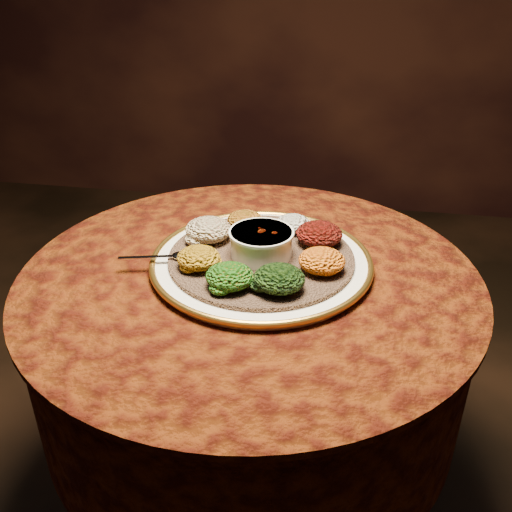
# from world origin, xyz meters

# --- Properties ---
(table) EXTENTS (0.96, 0.96, 0.73)m
(table) POSITION_xyz_m (0.00, 0.00, 0.55)
(table) COLOR black
(table) RESTS_ON ground
(platter) EXTENTS (0.56, 0.56, 0.02)m
(platter) POSITION_xyz_m (0.02, 0.03, 0.75)
(platter) COLOR white
(platter) RESTS_ON table
(injera) EXTENTS (0.44, 0.44, 0.01)m
(injera) POSITION_xyz_m (0.02, 0.03, 0.76)
(injera) COLOR brown
(injera) RESTS_ON platter
(stew_bowl) EXTENTS (0.14, 0.14, 0.06)m
(stew_bowl) POSITION_xyz_m (0.02, 0.03, 0.79)
(stew_bowl) COLOR white
(stew_bowl) RESTS_ON injera
(spoon) EXTENTS (0.15, 0.05, 0.01)m
(spoon) POSITION_xyz_m (-0.15, -0.01, 0.77)
(spoon) COLOR silver
(spoon) RESTS_ON injera
(portion_ayib) EXTENTS (0.08, 0.07, 0.04)m
(portion_ayib) POSITION_xyz_m (0.07, 0.15, 0.78)
(portion_ayib) COLOR beige
(portion_ayib) RESTS_ON injera
(portion_kitfo) EXTENTS (0.10, 0.10, 0.05)m
(portion_kitfo) POSITION_xyz_m (0.14, 0.10, 0.79)
(portion_kitfo) COLOR black
(portion_kitfo) RESTS_ON injera
(portion_tikil) EXTENTS (0.09, 0.09, 0.05)m
(portion_tikil) POSITION_xyz_m (0.15, -0.01, 0.78)
(portion_tikil) COLOR #B8890F
(portion_tikil) RESTS_ON injera
(portion_gomen) EXTENTS (0.10, 0.09, 0.05)m
(portion_gomen) POSITION_xyz_m (0.08, -0.10, 0.79)
(portion_gomen) COLOR black
(portion_gomen) RESTS_ON injera
(portion_mixveg) EXTENTS (0.09, 0.09, 0.04)m
(portion_mixveg) POSITION_xyz_m (-0.02, -0.10, 0.78)
(portion_mixveg) COLOR #993B09
(portion_mixveg) RESTS_ON injera
(portion_kik) EXTENTS (0.09, 0.08, 0.04)m
(portion_kik) POSITION_xyz_m (-0.10, -0.04, 0.78)
(portion_kik) COLOR #AD770F
(portion_kik) RESTS_ON injera
(portion_timatim) EXTENTS (0.10, 0.10, 0.05)m
(portion_timatim) POSITION_xyz_m (-0.10, 0.08, 0.79)
(portion_timatim) COLOR maroon
(portion_timatim) RESTS_ON injera
(portion_shiro) EXTENTS (0.08, 0.08, 0.04)m
(portion_shiro) POSITION_xyz_m (-0.04, 0.15, 0.78)
(portion_shiro) COLOR #9D5213
(portion_shiro) RESTS_ON injera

